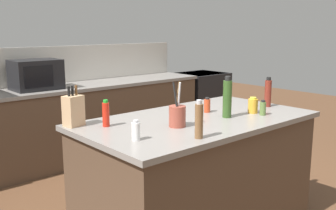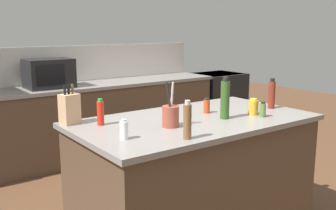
{
  "view_description": "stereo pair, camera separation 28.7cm",
  "coord_description": "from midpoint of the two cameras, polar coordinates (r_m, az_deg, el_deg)",
  "views": [
    {
      "loc": [
        -2.14,
        -2.09,
        1.64
      ],
      "look_at": [
        0.0,
        0.35,
        0.99
      ],
      "focal_mm": 42.0,
      "sensor_mm": 36.0,
      "label": 1
    },
    {
      "loc": [
        -1.91,
        -2.27,
        1.64
      ],
      "look_at": [
        0.0,
        0.35,
        0.99
      ],
      "focal_mm": 42.0,
      "sensor_mm": 36.0,
      "label": 2
    }
  ],
  "objects": [
    {
      "name": "hot_sauce_bottle",
      "position": [
        2.84,
        -11.89,
        -1.31
      ],
      "size": [
        0.05,
        0.05,
        0.19
      ],
      "color": "red",
      "rests_on": "kitchen_island"
    },
    {
      "name": "range_oven",
      "position": [
        6.27,
        3.43,
        0.53
      ],
      "size": [
        0.76,
        0.65,
        0.92
      ],
      "color": "black",
      "rests_on": "ground_plane"
    },
    {
      "name": "knife_block",
      "position": [
        2.9,
        -16.35,
        -0.78
      ],
      "size": [
        0.15,
        0.13,
        0.29
      ],
      "rotation": [
        0.0,
        0.0,
        0.22
      ],
      "color": "tan",
      "rests_on": "kitchen_island"
    },
    {
      "name": "kitchen_island",
      "position": [
        3.2,
        1.59,
        -10.11
      ],
      "size": [
        1.87,
        1.03,
        0.94
      ],
      "color": "#4C3828",
      "rests_on": "ground_plane"
    },
    {
      "name": "honey_jar",
      "position": [
        3.26,
        9.78,
        -0.11
      ],
      "size": [
        0.08,
        0.08,
        0.13
      ],
      "color": "gold",
      "rests_on": "kitchen_island"
    },
    {
      "name": "utensil_crock",
      "position": [
        2.77,
        -1.6,
        -1.53
      ],
      "size": [
        0.12,
        0.12,
        0.32
      ],
      "color": "brown",
      "rests_on": "kitchen_island"
    },
    {
      "name": "salt_shaker",
      "position": [
        2.47,
        -8.02,
        -3.77
      ],
      "size": [
        0.05,
        0.05,
        0.13
      ],
      "color": "silver",
      "rests_on": "kitchen_island"
    },
    {
      "name": "spice_jar_paprika",
      "position": [
        3.25,
        3.19,
        -0.07
      ],
      "size": [
        0.05,
        0.05,
        0.12
      ],
      "color": "#B73D1E",
      "rests_on": "kitchen_island"
    },
    {
      "name": "pepper_grinder",
      "position": [
        2.48,
        1.22,
        -2.28
      ],
      "size": [
        0.05,
        0.05,
        0.25
      ],
      "color": "brown",
      "rests_on": "kitchen_island"
    },
    {
      "name": "back_counter_run",
      "position": [
        5.09,
        -12.91,
        -2.22
      ],
      "size": [
        3.18,
        0.66,
        0.94
      ],
      "color": "#4C3828",
      "rests_on": "ground_plane"
    },
    {
      "name": "spice_jar_oregano",
      "position": [
        3.2,
        11.13,
        -0.47
      ],
      "size": [
        0.05,
        0.05,
        0.12
      ],
      "color": "#567038",
      "rests_on": "kitchen_island"
    },
    {
      "name": "microwave",
      "position": [
        4.71,
        -20.31,
        4.15
      ],
      "size": [
        0.52,
        0.39,
        0.34
      ],
      "color": "black",
      "rests_on": "back_counter_run"
    },
    {
      "name": "olive_oil_bottle",
      "position": [
        3.06,
        5.96,
        0.97
      ],
      "size": [
        0.07,
        0.07,
        0.33
      ],
      "color": "#2D4C1E",
      "rests_on": "kitchen_island"
    },
    {
      "name": "vinegar_bottle",
      "position": [
        3.55,
        12.08,
        1.73
      ],
      "size": [
        0.06,
        0.06,
        0.26
      ],
      "color": "maroon",
      "rests_on": "kitchen_island"
    },
    {
      "name": "wall_backsplash",
      "position": [
        5.26,
        -14.9,
        5.83
      ],
      "size": [
        3.14,
        0.03,
        0.46
      ],
      "primitive_type": "cube",
      "color": "beige",
      "rests_on": "back_counter_run"
    }
  ]
}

